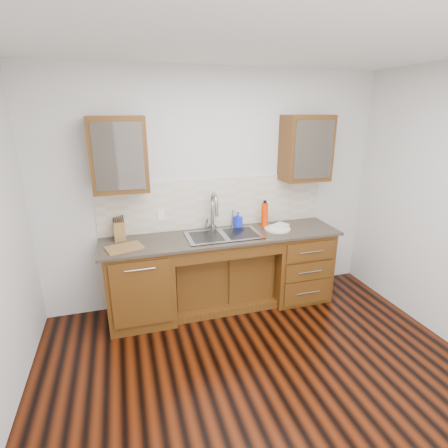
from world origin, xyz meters
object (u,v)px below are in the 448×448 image
object	(u,v)px
soap_bottle	(238,219)
plate	(277,229)
cutting_board	(124,248)
water_bottle	(265,215)
knife_block	(119,230)

from	to	relation	value
soap_bottle	plate	size ratio (longest dim) A/B	0.61
plate	cutting_board	world-z (taller)	same
plate	cutting_board	distance (m)	1.75
soap_bottle	cutting_board	size ratio (longest dim) A/B	0.52
soap_bottle	plate	bearing A→B (deg)	-50.85
water_bottle	cutting_board	xyz separation A→B (m)	(-1.64, -0.24, -0.14)
water_bottle	plate	distance (m)	0.23
soap_bottle	water_bottle	bearing A→B (deg)	-37.69
water_bottle	knife_block	bearing A→B (deg)	178.01
plate	knife_block	size ratio (longest dim) A/B	1.46
soap_bottle	plate	world-z (taller)	soap_bottle
soap_bottle	cutting_board	bearing A→B (deg)	172.15
knife_block	cutting_board	world-z (taller)	knife_block
plate	knife_block	world-z (taller)	knife_block
soap_bottle	knife_block	distance (m)	1.37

